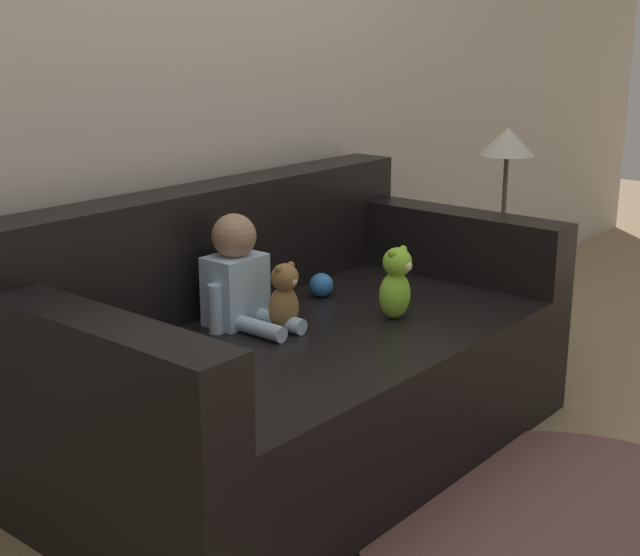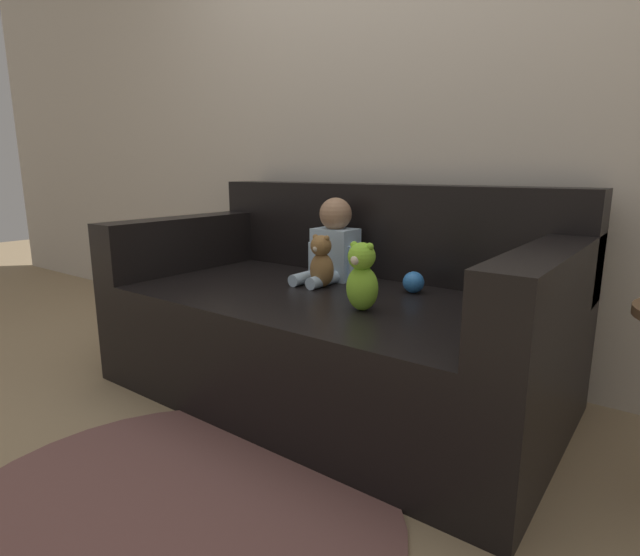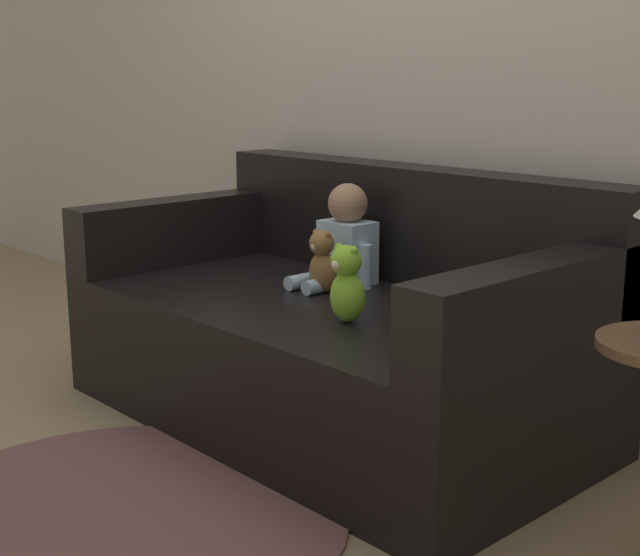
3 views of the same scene
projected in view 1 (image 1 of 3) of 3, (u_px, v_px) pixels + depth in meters
The scene contains 9 objects.
ground_plane at pixel (306, 453), 2.97m from camera, with size 12.00×12.00×0.00m, color #9E8460.
wall_back at pixel (172, 49), 2.97m from camera, with size 8.00×0.05×2.60m.
couch at pixel (293, 363), 2.92m from camera, with size 1.81×0.99×0.86m.
person_baby at pixel (239, 278), 2.84m from camera, with size 0.26×0.32×0.36m.
teddy_bear_brown at pixel (284, 297), 2.80m from camera, with size 0.11×0.10×0.22m.
plush_toy_side at pixel (396, 283), 2.91m from camera, with size 0.12×0.11×0.24m.
toy_ball at pixel (321, 285), 3.16m from camera, with size 0.09×0.09×0.09m.
floor_rug at pixel (581, 532), 2.50m from camera, with size 1.28×1.28×0.01m.
side_table at pixel (505, 187), 3.65m from camera, with size 0.35×0.35×0.98m.
Camera 1 is at (-2.04, -1.76, 1.38)m, focal length 50.00 mm.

